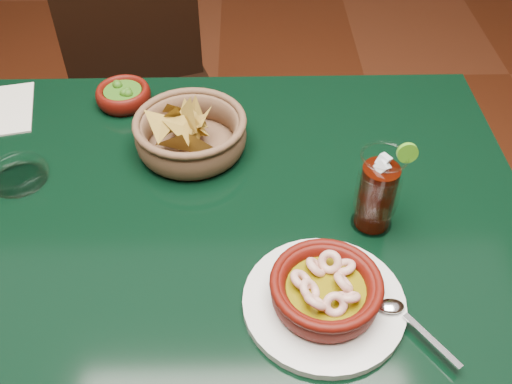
{
  "coord_description": "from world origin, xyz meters",
  "views": [
    {
      "loc": [
        0.13,
        -0.66,
        1.43
      ],
      "look_at": [
        0.14,
        -0.02,
        0.81
      ],
      "focal_mm": 40.0,
      "sensor_mm": 36.0,
      "label": 1
    }
  ],
  "objects_px": {
    "shrimp_plate": "(325,293)",
    "cola_drink": "(377,192)",
    "chip_basket": "(190,133)",
    "dining_table": "(177,249)",
    "dining_chair": "(147,95)"
  },
  "relations": [
    {
      "from": "dining_chair",
      "to": "shrimp_plate",
      "type": "xyz_separation_m",
      "value": [
        0.39,
        -0.9,
        0.28
      ]
    },
    {
      "from": "dining_table",
      "to": "dining_chair",
      "type": "xyz_separation_m",
      "value": [
        -0.16,
        0.7,
        -0.16
      ]
    },
    {
      "from": "shrimp_plate",
      "to": "cola_drink",
      "type": "bearing_deg",
      "value": 59.23
    },
    {
      "from": "chip_basket",
      "to": "dining_table",
      "type": "bearing_deg",
      "value": -98.72
    },
    {
      "from": "dining_table",
      "to": "shrimp_plate",
      "type": "relative_size",
      "value": 4.25
    },
    {
      "from": "shrimp_plate",
      "to": "cola_drink",
      "type": "distance_m",
      "value": 0.19
    },
    {
      "from": "chip_basket",
      "to": "cola_drink",
      "type": "height_order",
      "value": "cola_drink"
    },
    {
      "from": "shrimp_plate",
      "to": "chip_basket",
      "type": "bearing_deg",
      "value": 120.79
    },
    {
      "from": "dining_table",
      "to": "cola_drink",
      "type": "bearing_deg",
      "value": -6.06
    },
    {
      "from": "shrimp_plate",
      "to": "dining_table",
      "type": "bearing_deg",
      "value": 140.56
    },
    {
      "from": "dining_chair",
      "to": "cola_drink",
      "type": "bearing_deg",
      "value": -56.74
    },
    {
      "from": "dining_table",
      "to": "chip_basket",
      "type": "distance_m",
      "value": 0.21
    },
    {
      "from": "chip_basket",
      "to": "cola_drink",
      "type": "xyz_separation_m",
      "value": [
        0.3,
        -0.19,
        0.03
      ]
    },
    {
      "from": "cola_drink",
      "to": "chip_basket",
      "type": "bearing_deg",
      "value": 147.41
    },
    {
      "from": "dining_table",
      "to": "shrimp_plate",
      "type": "bearing_deg",
      "value": -39.44
    }
  ]
}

